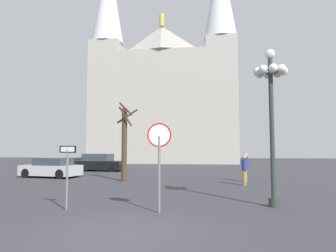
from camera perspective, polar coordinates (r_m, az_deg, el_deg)
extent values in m
plane|color=#38383D|center=(7.65, -9.15, -19.49)|extent=(120.00, 120.00, 0.00)
cube|color=#ADA89E|center=(46.16, -0.42, 2.93)|extent=(20.79, 11.72, 15.77)
pyramid|color=#ADA89E|center=(43.85, -1.20, 16.33)|extent=(7.27, 2.03, 3.50)
cylinder|color=gold|center=(44.85, -1.20, 19.50)|extent=(0.70, 0.70, 1.80)
cube|color=#ADA89E|center=(44.49, -11.63, 4.39)|extent=(4.28, 4.28, 17.47)
cube|color=#ADA89E|center=(42.39, 10.13, 4.81)|extent=(4.28, 4.28, 17.47)
cylinder|color=slate|center=(9.58, -1.69, -9.17)|extent=(0.08, 0.08, 2.40)
cylinder|color=red|center=(9.55, -1.67, -1.74)|extent=(0.77, 0.07, 0.77)
cylinder|color=white|center=(9.53, -1.69, -1.73)|extent=(0.68, 0.04, 0.68)
cylinder|color=slate|center=(10.60, -18.68, -9.61)|extent=(0.07, 0.07, 1.99)
cube|color=black|center=(10.55, -18.55, -4.22)|extent=(0.63, 0.16, 0.23)
cube|color=white|center=(10.54, -18.59, -4.22)|extent=(0.52, 0.11, 0.16)
cylinder|color=#2D3833|center=(11.16, 19.19, -1.00)|extent=(0.16, 0.16, 5.23)
cylinder|color=#2D3833|center=(11.29, 19.51, -13.58)|extent=(0.36, 0.36, 0.30)
sphere|color=white|center=(11.65, 18.83, 12.82)|extent=(0.35, 0.35, 0.35)
sphere|color=white|center=(11.58, 21.08, 9.74)|extent=(0.32, 0.32, 0.32)
cylinder|color=#2D3833|center=(11.53, 20.00, 9.78)|extent=(0.05, 0.44, 0.05)
sphere|color=white|center=(11.84, 20.09, 9.40)|extent=(0.32, 0.32, 0.32)
cylinder|color=#2D3833|center=(11.66, 19.51, 9.60)|extent=(0.35, 0.35, 0.05)
sphere|color=white|center=(11.90, 18.46, 9.30)|extent=(0.32, 0.32, 0.32)
cylinder|color=#2D3833|center=(11.69, 18.68, 9.55)|extent=(0.44, 0.05, 0.05)
sphere|color=white|center=(11.72, 17.08, 9.48)|extent=(0.32, 0.32, 0.32)
cylinder|color=#2D3833|center=(11.60, 17.98, 9.64)|extent=(0.35, 0.35, 0.05)
sphere|color=white|center=(11.40, 16.71, 9.86)|extent=(0.32, 0.32, 0.32)
cylinder|color=#2D3833|center=(11.44, 17.82, 9.84)|extent=(0.05, 0.44, 0.05)
sphere|color=white|center=(11.12, 17.66, 10.24)|extent=(0.32, 0.32, 0.32)
cylinder|color=#2D3833|center=(11.30, 18.30, 10.02)|extent=(0.35, 0.35, 0.05)
sphere|color=white|center=(11.06, 19.40, 10.36)|extent=(0.32, 0.32, 0.32)
cylinder|color=#2D3833|center=(11.27, 19.15, 10.08)|extent=(0.44, 0.05, 0.05)
sphere|color=white|center=(11.25, 20.83, 10.14)|extent=(0.32, 0.32, 0.32)
cylinder|color=#2D3833|center=(11.37, 19.86, 9.98)|extent=(0.35, 0.35, 0.05)
cylinder|color=#473323|center=(18.99, -8.32, -3.51)|extent=(0.33, 0.33, 4.56)
cylinder|color=#473323|center=(18.76, -8.02, 3.24)|extent=(0.84, 0.48, 0.83)
cylinder|color=#473323|center=(19.75, -7.76, 1.85)|extent=(1.41, 0.12, 0.97)
cylinder|color=#473323|center=(18.72, -8.10, 1.83)|extent=(0.84, 0.44, 1.23)
cube|color=black|center=(28.27, -12.79, -7.26)|extent=(4.56, 2.26, 0.77)
cube|color=#333D47|center=(28.34, -13.17, -5.82)|extent=(2.61, 1.89, 0.65)
cylinder|color=black|center=(28.45, -9.33, -7.73)|extent=(0.66, 0.28, 0.64)
cylinder|color=black|center=(26.93, -10.65, -7.90)|extent=(0.66, 0.28, 0.64)
cylinder|color=black|center=(29.68, -14.75, -7.50)|extent=(0.66, 0.28, 0.64)
cylinder|color=black|center=(28.23, -16.29, -7.64)|extent=(0.66, 0.28, 0.64)
cube|color=#B7B7BC|center=(23.02, -21.42, -7.83)|extent=(4.35, 2.52, 0.71)
cube|color=#333D47|center=(22.86, -20.97, -6.32)|extent=(2.55, 2.03, 0.53)
cylinder|color=black|center=(23.29, -25.42, -8.11)|extent=(0.67, 0.33, 0.64)
cylinder|color=black|center=(24.54, -22.81, -7.98)|extent=(0.67, 0.33, 0.64)
cylinder|color=black|center=(21.53, -19.85, -8.62)|extent=(0.67, 0.33, 0.64)
cylinder|color=black|center=(22.88, -17.36, -8.41)|extent=(0.67, 0.33, 0.64)
cylinder|color=olive|center=(19.36, 14.63, -8.91)|extent=(0.12, 0.12, 0.86)
cylinder|color=olive|center=(19.20, 14.66, -8.95)|extent=(0.12, 0.12, 0.86)
cylinder|color=navy|center=(19.23, 14.60, -6.70)|extent=(0.32, 0.32, 0.64)
sphere|color=tan|center=(19.22, 14.57, -5.39)|extent=(0.23, 0.23, 0.23)
cylinder|color=olive|center=(17.21, 14.32, -9.57)|extent=(0.12, 0.12, 0.82)
cylinder|color=olive|center=(17.36, 14.47, -9.52)|extent=(0.12, 0.12, 0.82)
cylinder|color=navy|center=(17.23, 14.35, -7.16)|extent=(0.32, 0.32, 0.62)
sphere|color=tan|center=(17.22, 14.32, -5.77)|extent=(0.22, 0.22, 0.22)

